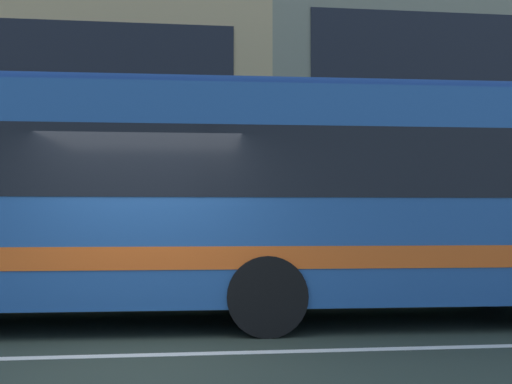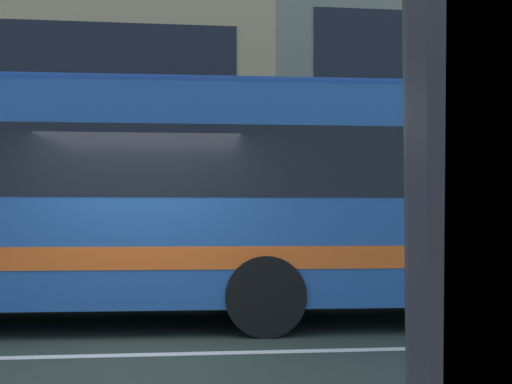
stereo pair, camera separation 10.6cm
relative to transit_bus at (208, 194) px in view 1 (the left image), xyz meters
The scene contains 4 objects.
ground_plane 2.86m from the transit_bus, 113.63° to the right, with size 160.00×160.00×0.00m, color #2C372C.
lane_centre_line 2.86m from the transit_bus, 113.63° to the right, with size 60.00×0.16×0.01m, color silver.
hedge_row_far 3.97m from the transit_bus, 61.63° to the left, with size 21.25×1.10×0.95m, color #2B6221.
transit_bus is the anchor object (origin of this frame).
Camera 1 is at (0.53, -6.79, 1.47)m, focal length 43.72 mm.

